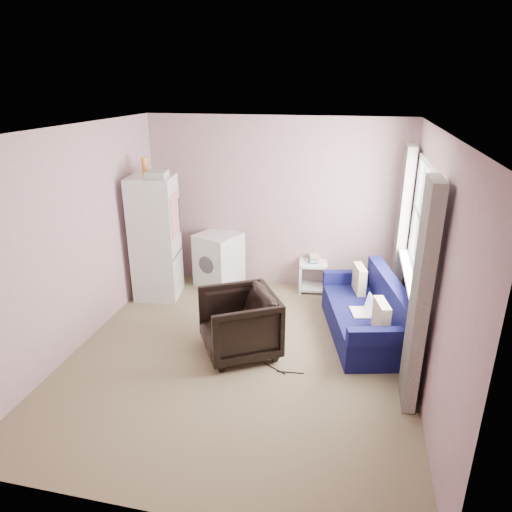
% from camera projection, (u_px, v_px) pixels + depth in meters
% --- Properties ---
extents(room, '(3.84, 4.24, 2.54)m').
position_uv_depth(room, '(241.00, 253.00, 4.75)').
color(room, '#7E6F52').
rests_on(room, ground).
extents(armchair, '(1.04, 1.06, 0.81)m').
position_uv_depth(armchair, '(239.00, 321.00, 5.13)').
color(armchair, black).
rests_on(armchair, ground).
extents(fridge, '(0.69, 0.68, 1.98)m').
position_uv_depth(fridge, '(156.00, 237.00, 6.38)').
color(fridge, beige).
rests_on(fridge, ground).
extents(washing_machine, '(0.75, 0.75, 0.81)m').
position_uv_depth(washing_machine, '(219.00, 258.00, 6.90)').
color(washing_machine, beige).
rests_on(washing_machine, ground).
extents(side_table, '(0.45, 0.45, 0.55)m').
position_uv_depth(side_table, '(313.00, 273.00, 6.77)').
color(side_table, white).
rests_on(side_table, ground).
extents(sofa, '(1.12, 1.79, 0.74)m').
position_uv_depth(sofa, '(368.00, 316.00, 5.53)').
color(sofa, '#131557').
rests_on(sofa, ground).
extents(window_dressing, '(0.17, 2.62, 2.18)m').
position_uv_depth(window_dressing, '(410.00, 256.00, 5.08)').
color(window_dressing, white).
rests_on(window_dressing, ground).
extents(floor_cables, '(0.46, 0.16, 0.01)m').
position_uv_depth(floor_cables, '(282.00, 370.00, 4.92)').
color(floor_cables, black).
rests_on(floor_cables, ground).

